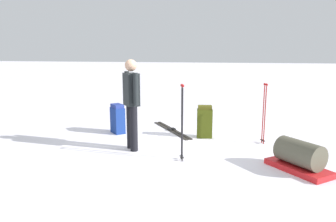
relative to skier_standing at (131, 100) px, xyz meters
name	(u,v)px	position (x,y,z in m)	size (l,w,h in m)	color
ground_plane	(168,146)	(-0.35, 0.63, -0.95)	(80.00, 80.00, 0.00)	white
skier_standing	(131,100)	(0.00, 0.00, 0.00)	(0.48, 0.38, 1.70)	black
ski_pair_near	(172,130)	(-1.57, 0.50, -0.94)	(1.60, 1.14, 0.05)	black
backpack_large_dark	(205,122)	(-1.10, 1.29, -0.61)	(0.26, 0.35, 0.70)	#3D470F
backpack_bright	(118,119)	(-1.13, -0.67, -0.63)	(0.41, 0.40, 0.66)	navy
ski_poles_planted_near	(264,110)	(-0.85, 2.49, -0.27)	(0.16, 0.10, 1.22)	maroon
ski_poles_planted_far	(182,119)	(0.45, 1.01, -0.22)	(0.16, 0.10, 1.31)	black
gear_sled	(299,157)	(0.62, 2.88, -0.73)	(1.07, 0.99, 0.49)	red
sleeping_mat_rolled	(301,151)	(-0.15, 3.08, -0.86)	(0.18, 0.18, 0.55)	teal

